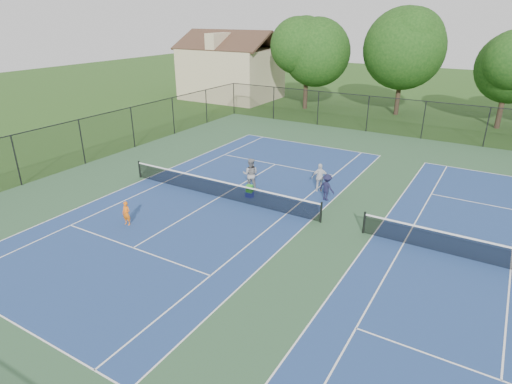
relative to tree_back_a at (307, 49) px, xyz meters
The scene contains 15 objects.
ground 27.95m from the tree_back_a, 61.56° to the right, with size 140.00×140.00×0.00m, color #234716.
court_pad 27.95m from the tree_back_a, 61.56° to the right, with size 36.00×36.00×0.01m, color #315832.
tennis_court_left 25.44m from the tree_back_a, 75.96° to the right, with size 12.00×23.83×1.07m.
tennis_court_right 31.80m from the tree_back_a, 50.19° to the right, with size 12.00×23.83×1.07m.
perimeter_fence 27.65m from the tree_back_a, 61.56° to the right, with size 36.08×36.08×3.02m.
tree_back_a is the anchor object (origin of this frame).
tree_back_b 9.24m from the tree_back_a, 12.53° to the left, with size 7.60×7.60×10.03m.
tree_back_c 18.04m from the tree_back_a, ahead, with size 6.00×6.00×8.40m.
clapboard_house 10.47m from the tree_back_a, behind, with size 10.80×8.10×7.65m.
child_player 29.73m from the tree_back_a, 81.85° to the right, with size 0.43×0.28×1.18m, color orange.
instructor 23.77m from the tree_back_a, 72.77° to the right, with size 0.91×0.71×1.87m, color gray.
bystander_a 23.42m from the tree_back_a, 63.11° to the right, with size 0.95×0.40×1.63m, color silver.
bystander_b 24.66m from the tree_back_a, 62.42° to the right, with size 0.95×0.55×1.47m, color #171733.
ball_crate 24.99m from the tree_back_a, 72.28° to the right, with size 0.40×0.28×0.30m, color #16249A.
ball_hopper 24.91m from the tree_back_a, 72.28° to the right, with size 0.34×0.27×0.40m, color green.
Camera 1 is at (5.74, -17.41, 9.31)m, focal length 30.00 mm.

